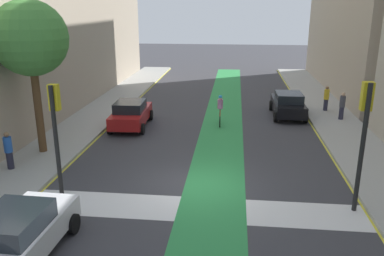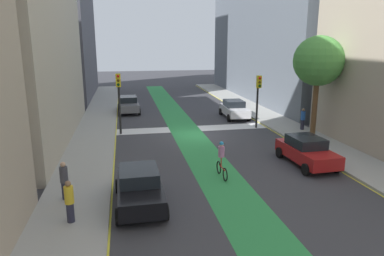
{
  "view_description": "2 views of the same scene",
  "coord_description": "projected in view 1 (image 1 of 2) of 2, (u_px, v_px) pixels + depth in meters",
  "views": [
    {
      "loc": [
        1.29,
        -14.39,
        6.86
      ],
      "look_at": [
        -0.67,
        3.62,
        1.24
      ],
      "focal_mm": 37.0,
      "sensor_mm": 36.0,
      "label": 1
    },
    {
      "loc": [
        5.2,
        24.74,
        6.75
      ],
      "look_at": [
        1.14,
        3.71,
        1.49
      ],
      "focal_mm": 33.01,
      "sensor_mm": 36.0,
      "label": 2
    }
  ],
  "objects": [
    {
      "name": "pedestrian_sidewalk_right_a",
      "position": [
        342.0,
        106.0,
        24.14
      ],
      "size": [
        0.34,
        0.34,
        1.68
      ],
      "color": "#262638",
      "rests_on": "sidewalk_right"
    },
    {
      "name": "bike_lane_paint",
      "position": [
        215.0,
        185.0,
        15.76
      ],
      "size": [
        2.4,
        60.0,
        0.01
      ],
      "primitive_type": "cube",
      "color": "#2D8C47",
      "rests_on": "ground_plane"
    },
    {
      "name": "car_red_left_far",
      "position": [
        131.0,
        114.0,
        23.14
      ],
      "size": [
        2.16,
        4.27,
        1.57
      ],
      "color": "#A51919",
      "rests_on": "ground_plane"
    },
    {
      "name": "traffic_signal_near_right",
      "position": [
        364.0,
        123.0,
        13.03
      ],
      "size": [
        0.35,
        0.52,
        4.51
      ],
      "color": "black",
      "rests_on": "ground_plane"
    },
    {
      "name": "street_tree_near",
      "position": [
        30.0,
        39.0,
        17.5
      ],
      "size": [
        3.38,
        3.38,
        7.02
      ],
      "color": "brown",
      "rests_on": "sidewalk_left"
    },
    {
      "name": "sidewalk_left",
      "position": [
        21.0,
        175.0,
        16.58
      ],
      "size": [
        3.0,
        60.0,
        0.15
      ],
      "primitive_type": "cube",
      "color": "#9E9E99",
      "rests_on": "ground_plane"
    },
    {
      "name": "cyclist_in_lane",
      "position": [
        220.0,
        110.0,
        23.39
      ],
      "size": [
        0.32,
        1.73,
        1.86
      ],
      "color": "black",
      "rests_on": "ground_plane"
    },
    {
      "name": "curb_stripe_left",
      "position": [
        55.0,
        178.0,
        16.45
      ],
      "size": [
        0.16,
        60.0,
        0.01
      ],
      "primitive_type": "cube",
      "color": "yellow",
      "rests_on": "ground_plane"
    },
    {
      "name": "car_white_left_near",
      "position": [
        18.0,
        235.0,
        10.91
      ],
      "size": [
        2.12,
        4.25,
        1.57
      ],
      "color": "silver",
      "rests_on": "ground_plane"
    },
    {
      "name": "crosswalk_band",
      "position": [
        194.0,
        209.0,
        13.93
      ],
      "size": [
        12.0,
        1.8,
        0.01
      ],
      "primitive_type": "cube",
      "color": "silver",
      "rests_on": "ground_plane"
    },
    {
      "name": "pedestrian_sidewalk_left_a",
      "position": [
        9.0,
        150.0,
        16.78
      ],
      "size": [
        0.34,
        0.34,
        1.64
      ],
      "color": "#262638",
      "rests_on": "sidewalk_left"
    },
    {
      "name": "traffic_signal_near_left",
      "position": [
        55.0,
        119.0,
        14.28
      ],
      "size": [
        0.35,
        0.52,
        4.19
      ],
      "color": "black",
      "rests_on": "ground_plane"
    },
    {
      "name": "ground_plane",
      "position": [
        199.0,
        185.0,
        15.83
      ],
      "size": [
        120.0,
        120.0,
        0.0
      ],
      "primitive_type": "plane",
      "color": "#38383D"
    },
    {
      "name": "car_black_right_far",
      "position": [
        288.0,
        104.0,
        25.34
      ],
      "size": [
        2.07,
        4.22,
        1.57
      ],
      "color": "black",
      "rests_on": "ground_plane"
    },
    {
      "name": "pedestrian_sidewalk_right_b",
      "position": [
        326.0,
        98.0,
        26.2
      ],
      "size": [
        0.34,
        0.34,
        1.64
      ],
      "color": "#262638",
      "rests_on": "sidewalk_right"
    },
    {
      "name": "curb_stripe_right",
      "position": [
        354.0,
        192.0,
        15.21
      ],
      "size": [
        0.16,
        60.0,
        0.01
      ],
      "primitive_type": "cube",
      "color": "yellow",
      "rests_on": "ground_plane"
    }
  ]
}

